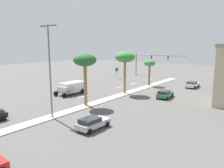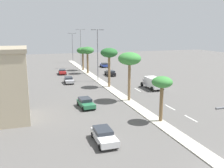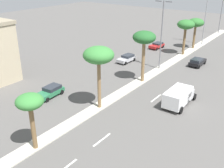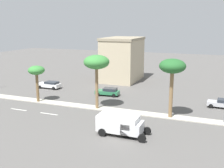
# 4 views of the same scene
# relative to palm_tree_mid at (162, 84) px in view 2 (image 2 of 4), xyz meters

# --- Properties ---
(ground_plane) EXTENTS (160.00, 160.00, 0.00)m
(ground_plane) POSITION_rel_palm_tree_mid_xyz_m (-0.39, 18.15, -4.93)
(ground_plane) COLOR #565451
(median_curb) EXTENTS (1.80, 80.22, 0.12)m
(median_curb) POSITION_rel_palm_tree_mid_xyz_m (-0.39, 27.06, -4.87)
(median_curb) COLOR #B7B2A3
(median_curb) RESTS_ON ground
(lane_stripe_front) EXTENTS (0.20, 2.80, 0.01)m
(lane_stripe_front) POSITION_rel_palm_tree_mid_xyz_m (4.37, -0.28, -4.93)
(lane_stripe_front) COLOR silver
(lane_stripe_front) RESTS_ON ground
(lane_stripe_outboard) EXTENTS (0.20, 2.80, 0.01)m
(lane_stripe_outboard) POSITION_rel_palm_tree_mid_xyz_m (4.37, 4.97, -4.93)
(lane_stripe_outboard) COLOR silver
(lane_stripe_outboard) RESTS_ON ground
(lane_stripe_mid) EXTENTS (0.20, 2.80, 0.01)m
(lane_stripe_mid) POSITION_rel_palm_tree_mid_xyz_m (4.37, 16.92, -4.93)
(lane_stripe_mid) COLOR silver
(lane_stripe_mid) RESTS_ON ground
(palm_tree_mid) EXTENTS (2.60, 2.60, 5.77)m
(palm_tree_mid) POSITION_rel_palm_tree_mid_xyz_m (0.00, 0.00, 0.00)
(palm_tree_mid) COLOR brown
(palm_tree_mid) RESTS_ON median_curb
(palm_tree_outboard) EXTENTS (3.70, 3.70, 7.87)m
(palm_tree_outboard) POSITION_rel_palm_tree_mid_xyz_m (-0.16, 10.29, 1.89)
(palm_tree_outboard) COLOR olive
(palm_tree_outboard) RESTS_ON median_curb
(palm_tree_front) EXTENTS (3.43, 3.43, 7.83)m
(palm_tree_front) POSITION_rel_palm_tree_mid_xyz_m (-0.15, 21.00, 1.84)
(palm_tree_front) COLOR olive
(palm_tree_front) RESTS_ON median_curb
(palm_tree_leading) EXTENTS (3.40, 3.40, 6.97)m
(palm_tree_leading) POSITION_rel_palm_tree_mid_xyz_m (-0.59, 38.21, 1.02)
(palm_tree_leading) COLOR brown
(palm_tree_leading) RESTS_ON median_curb
(palm_tree_rear) EXTENTS (3.36, 3.36, 6.47)m
(palm_tree_rear) POSITION_rel_palm_tree_mid_xyz_m (-0.62, 43.97, 0.57)
(palm_tree_rear) COLOR brown
(palm_tree_rear) RESTS_ON median_curb
(street_lamp_rear) EXTENTS (2.90, 0.24, 11.47)m
(street_lamp_rear) POSITION_rel_palm_tree_mid_xyz_m (-0.66, 27.74, 1.79)
(street_lamp_rear) COLOR slate
(street_lamp_rear) RESTS_ON median_curb
(street_lamp_far) EXTENTS (2.90, 0.24, 11.54)m
(street_lamp_far) POSITION_rel_palm_tree_mid_xyz_m (-0.20, 48.50, 1.83)
(street_lamp_far) COLOR gray
(street_lamp_far) RESTS_ON median_curb
(street_lamp_left) EXTENTS (2.90, 0.24, 10.22)m
(street_lamp_left) POSITION_rel_palm_tree_mid_xyz_m (-0.39, 61.95, 1.15)
(street_lamp_left) COLOR slate
(street_lamp_left) RESTS_ON median_curb
(sedan_green_near) EXTENTS (2.19, 4.21, 1.38)m
(sedan_green_near) POSITION_rel_palm_tree_mid_xyz_m (-7.73, 8.98, -4.19)
(sedan_green_near) COLOR #287047
(sedan_green_near) RESTS_ON ground
(sedan_white_trailing) EXTENTS (2.02, 4.45, 1.37)m
(sedan_white_trailing) POSITION_rel_palm_tree_mid_xyz_m (-8.61, -3.55, -4.18)
(sedan_white_trailing) COLOR silver
(sedan_white_trailing) RESTS_ON ground
(sedan_silver_rear) EXTENTS (2.02, 4.08, 1.35)m
(sedan_silver_rear) POSITION_rel_palm_tree_mid_xyz_m (-7.34, 27.53, -4.21)
(sedan_silver_rear) COLOR #B2B2B7
(sedan_silver_rear) RESTS_ON ground
(sedan_black_far) EXTENTS (2.03, 4.22, 1.37)m
(sedan_black_far) POSITION_rel_palm_tree_mid_xyz_m (4.12, 33.37, -4.19)
(sedan_black_far) COLOR black
(sedan_black_far) RESTS_ON ground
(sedan_blue_outboard) EXTENTS (2.09, 4.10, 1.37)m
(sedan_blue_outboard) POSITION_rel_palm_tree_mid_xyz_m (6.92, 48.13, -4.20)
(sedan_blue_outboard) COLOR #2D47AD
(sedan_blue_outboard) RESTS_ON ground
(sedan_red_left) EXTENTS (2.17, 3.95, 1.22)m
(sedan_red_left) POSITION_rel_palm_tree_mid_xyz_m (-7.14, 39.38, -4.25)
(sedan_red_left) COLOR red
(sedan_red_left) RESTS_ON ground
(box_truck) EXTENTS (2.52, 5.85, 2.27)m
(box_truck) POSITION_rel_palm_tree_mid_xyz_m (7.61, 16.85, -3.67)
(box_truck) COLOR silver
(box_truck) RESTS_ON ground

